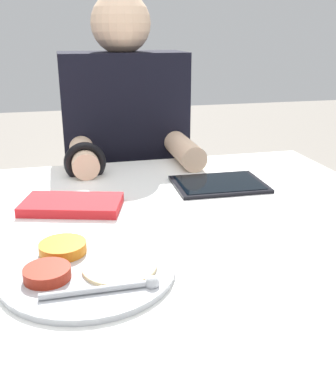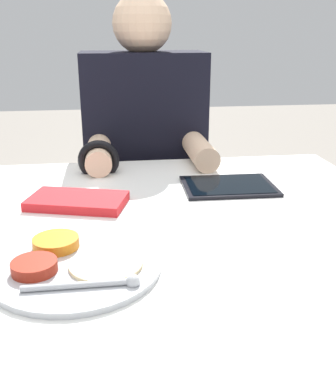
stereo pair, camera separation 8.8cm
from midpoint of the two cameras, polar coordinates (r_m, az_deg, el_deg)
The scene contains 4 objects.
thali_tray at distance 0.73m, azimuth -8.54°, elevation -9.08°, with size 0.27×0.27×0.03m.
red_notebook at distance 0.99m, azimuth -8.94°, elevation -1.26°, with size 0.23×0.17×0.02m.
tablet_device at distance 1.11m, azimuth 9.97°, elevation 0.73°, with size 0.22×0.17×0.01m.
person_diner at distance 1.52m, azimuth -1.23°, elevation -0.67°, with size 0.39×0.42×1.21m.
Camera 2 is at (-0.04, -0.75, 1.10)m, focal length 42.00 mm.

